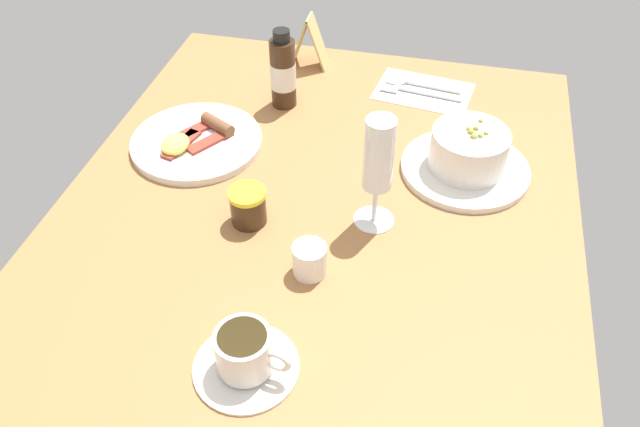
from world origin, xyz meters
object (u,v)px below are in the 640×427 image
wine_glass (378,161)px  creamer_jug (310,260)px  coffee_cup (245,355)px  cutlery_setting (421,90)px  breakfast_plate (196,141)px  jam_jar (248,206)px  menu_card (309,41)px  porridge_bowl (468,154)px  sauce_bottle_brown (283,72)px

wine_glass → creamer_jug: bearing=150.7°
coffee_cup → wine_glass: bearing=-20.1°
cutlery_setting → coffee_cup: (-70.46, 14.49, 2.69)cm
wine_glass → breakfast_plate: (12.19, 34.75, -11.10)cm
cutlery_setting → wine_glass: (-39.73, 3.23, 11.79)cm
jam_jar → menu_card: menu_card is taller
jam_jar → breakfast_plate: size_ratio=0.26×
wine_glass → jam_jar: bearing=103.3°
cutlery_setting → jam_jar: bearing=153.1°
cutlery_setting → breakfast_plate: breakfast_plate is taller
porridge_bowl → menu_card: size_ratio=1.98×
creamer_jug → wine_glass: wine_glass is taller
coffee_cup → sauce_bottle_brown: bearing=10.9°
breakfast_plate → coffee_cup: bearing=-151.3°
menu_card → creamer_jug: bearing=-166.2°
cutlery_setting → wine_glass: bearing=175.3°
creamer_jug → menu_card: (57.96, 14.19, 2.90)cm
porridge_bowl → menu_card: 45.54cm
wine_glass → sauce_bottle_brown: (29.07, 22.74, -4.99)cm
breakfast_plate → wine_glass: bearing=-109.3°
cutlery_setting → menu_card: bearing=78.0°
cutlery_setting → sauce_bottle_brown: (-10.66, 25.97, 6.80)cm
coffee_cup → creamer_jug: bearing=-12.6°
porridge_bowl → cutlery_setting: (24.06, 10.11, -3.52)cm
sauce_bottle_brown → menu_card: 16.04cm
cutlery_setting → coffee_cup: bearing=168.4°
cutlery_setting → jam_jar: jam_jar is taller
porridge_bowl → cutlery_setting: size_ratio=1.08×
coffee_cup → breakfast_plate: (42.92, 23.49, -2.00)cm
coffee_cup → menu_card: menu_card is taller
jam_jar → sauce_bottle_brown: bearing=5.9°
sauce_bottle_brown → breakfast_plate: 21.60cm
creamer_jug → sauce_bottle_brown: size_ratio=0.36×
cutlery_setting → menu_card: size_ratio=1.83×
wine_glass → sauce_bottle_brown: wine_glass is taller
jam_jar → sauce_bottle_brown: (33.62, 3.48, 3.96)cm
creamer_jug → sauce_bottle_brown: (42.05, 15.47, 4.45)cm
porridge_bowl → sauce_bottle_brown: 38.63cm
creamer_jug → wine_glass: size_ratio=0.30×
coffee_cup → wine_glass: 33.97cm
cutlery_setting → menu_card: 25.79cm
wine_glass → jam_jar: size_ratio=3.15×
wine_glass → menu_card: wine_glass is taller
jam_jar → sauce_bottle_brown: 34.03cm
breakfast_plate → porridge_bowl: bearing=-85.9°
cutlery_setting → sauce_bottle_brown: size_ratio=1.30×
wine_glass → breakfast_plate: bearing=70.7°
cutlery_setting → creamer_jug: creamer_jug is taller
creamer_jug → breakfast_plate: creamer_jug is taller
creamer_jug → sauce_bottle_brown: sauce_bottle_brown is taller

